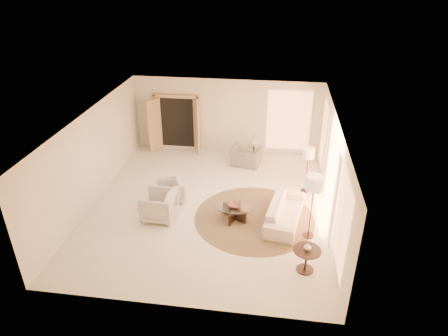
# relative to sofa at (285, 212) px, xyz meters

# --- Properties ---
(room) EXTENTS (7.04, 8.04, 2.83)m
(room) POSITION_rel_sofa_xyz_m (-2.26, 0.51, 1.09)
(room) COLOR white
(room) RESTS_ON ground
(windows_right) EXTENTS (0.10, 6.40, 2.40)m
(windows_right) POSITION_rel_sofa_xyz_m (1.19, 0.61, 1.04)
(windows_right) COLOR #FFA666
(windows_right) RESTS_ON room
(window_back_corner) EXTENTS (1.70, 0.10, 2.40)m
(window_back_corner) POSITION_rel_sofa_xyz_m (0.04, 4.46, 1.04)
(window_back_corner) COLOR #FFA666
(window_back_corner) RESTS_ON room
(curtains_right) EXTENTS (0.06, 5.20, 2.60)m
(curtains_right) POSITION_rel_sofa_xyz_m (1.14, 1.51, 0.99)
(curtains_right) COLOR beige
(curtains_right) RESTS_ON room
(french_doors) EXTENTS (1.95, 0.66, 2.16)m
(french_doors) POSITION_rel_sofa_xyz_m (-4.16, 4.33, 0.76)
(french_doors) COLOR tan
(french_doors) RESTS_ON room
(area_rug) EXTENTS (3.86, 3.86, 0.01)m
(area_rug) POSITION_rel_sofa_xyz_m (-0.86, 0.03, -0.30)
(area_rug) COLOR #402F1D
(area_rug) RESTS_ON room
(sofa) EXTENTS (1.18, 2.22, 0.62)m
(sofa) POSITION_rel_sofa_xyz_m (0.00, 0.00, 0.00)
(sofa) COLOR beige
(sofa) RESTS_ON room
(armchair_left) EXTENTS (0.93, 0.95, 0.76)m
(armchair_left) POSITION_rel_sofa_xyz_m (-3.47, 0.62, 0.07)
(armchair_left) COLOR beige
(armchair_left) RESTS_ON room
(armchair_right) EXTENTS (0.86, 0.91, 0.91)m
(armchair_right) POSITION_rel_sofa_xyz_m (-3.56, -0.32, 0.15)
(armchair_right) COLOR beige
(armchair_right) RESTS_ON room
(accent_chair) EXTENTS (1.12, 0.84, 0.89)m
(accent_chair) POSITION_rel_sofa_xyz_m (-1.42, 3.34, 0.14)
(accent_chair) COLOR gray
(accent_chair) RESTS_ON room
(coffee_table) EXTENTS (1.44, 1.44, 0.41)m
(coffee_table) POSITION_rel_sofa_xyz_m (-1.42, -0.07, -0.05)
(coffee_table) COLOR black
(coffee_table) RESTS_ON room
(end_table) EXTENTS (0.65, 0.65, 0.62)m
(end_table) POSITION_rel_sofa_xyz_m (0.50, -1.97, 0.12)
(end_table) COLOR black
(end_table) RESTS_ON room
(side_table) EXTENTS (0.46, 0.46, 0.54)m
(side_table) POSITION_rel_sofa_xyz_m (-1.17, 3.91, 0.02)
(side_table) COLOR #31251D
(side_table) RESTS_ON room
(floor_lamp_near) EXTENTS (0.37, 0.37, 1.52)m
(floor_lamp_near) POSITION_rel_sofa_xyz_m (0.64, 1.76, 0.98)
(floor_lamp_near) COLOR #31251D
(floor_lamp_near) RESTS_ON room
(floor_lamp_far) EXTENTS (0.44, 0.44, 1.83)m
(floor_lamp_far) POSITION_rel_sofa_xyz_m (0.64, -0.60, 1.25)
(floor_lamp_far) COLOR #31251D
(floor_lamp_far) RESTS_ON room
(bowl) EXTENTS (0.42, 0.42, 0.09)m
(bowl) POSITION_rel_sofa_xyz_m (-1.42, -0.07, 0.14)
(bowl) COLOR brown
(bowl) RESTS_ON coffee_table
(end_vase) EXTENTS (0.21, 0.21, 0.18)m
(end_vase) POSITION_rel_sofa_xyz_m (0.50, -1.97, 0.40)
(end_vase) COLOR white
(end_vase) RESTS_ON end_table
(side_vase) EXTENTS (0.30, 0.30, 0.24)m
(side_vase) POSITION_rel_sofa_xyz_m (-1.17, 3.91, 0.35)
(side_vase) COLOR white
(side_vase) RESTS_ON side_table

